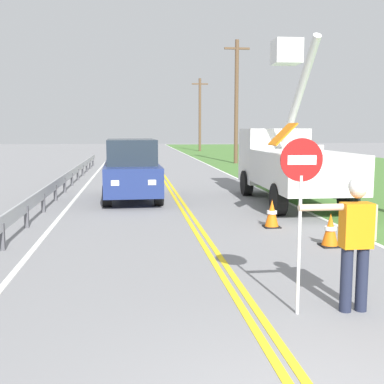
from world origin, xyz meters
TOP-DOWN VIEW (x-y plane):
  - centerline_yellow_left at (-0.09, 20.00)m, footprint 0.11×110.00m
  - centerline_yellow_right at (0.09, 20.00)m, footprint 0.11×110.00m
  - edge_line_right at (3.60, 20.00)m, footprint 0.12×110.00m
  - edge_line_left at (-3.60, 20.00)m, footprint 0.12×110.00m
  - flagger_worker at (1.37, 2.86)m, footprint 1.09×0.25m
  - stop_sign_paddle at (0.60, 2.85)m, footprint 0.56×0.04m
  - utility_bucket_truck at (3.63, 12.61)m, footprint 2.79×6.85m
  - oncoming_suv_nearest at (-1.60, 13.69)m, footprint 2.02×4.65m
  - utility_pole_mid at (5.82, 31.14)m, footprint 1.80×0.28m
  - utility_pole_far at (5.93, 50.89)m, footprint 1.80×0.28m
  - traffic_cone_lead at (2.53, 6.39)m, footprint 0.40×0.40m
  - traffic_cone_mid at (1.88, 8.47)m, footprint 0.40×0.40m
  - guardrail_left_shoulder at (-4.20, 14.86)m, footprint 0.10×32.00m

SIDE VIEW (x-z plane):
  - centerline_yellow_left at x=-0.09m, z-range 0.00..0.01m
  - centerline_yellow_right at x=0.09m, z-range 0.00..0.01m
  - edge_line_right at x=3.60m, z-range 0.00..0.01m
  - edge_line_left at x=-3.60m, z-range 0.00..0.01m
  - traffic_cone_lead at x=2.53m, z-range -0.01..0.69m
  - traffic_cone_mid at x=1.88m, z-range -0.01..0.69m
  - guardrail_left_shoulder at x=-4.20m, z-range 0.16..0.87m
  - flagger_worker at x=1.37m, z-range 0.13..1.96m
  - oncoming_suv_nearest at x=-1.60m, z-range 0.01..2.11m
  - utility_bucket_truck at x=3.63m, z-range -1.30..4.12m
  - stop_sign_paddle at x=0.60m, z-range 0.54..2.87m
  - utility_pole_far at x=5.93m, z-range 0.18..8.19m
  - utility_pole_mid at x=5.82m, z-range 0.18..8.85m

